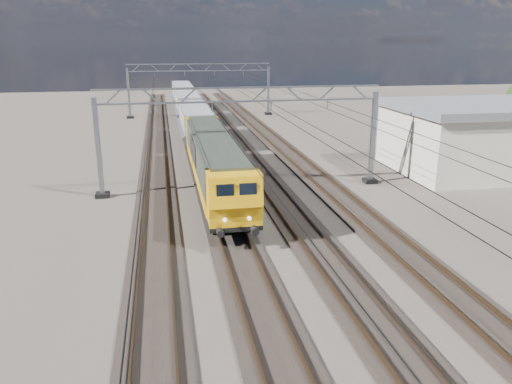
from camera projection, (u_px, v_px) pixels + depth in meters
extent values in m
plane|color=black|center=(253.00, 207.00, 31.32)|extent=(160.00, 160.00, 0.00)
cube|color=black|center=(156.00, 212.00, 30.24)|extent=(2.60, 140.00, 0.12)
cube|color=brown|center=(143.00, 210.00, 30.07)|extent=(0.08, 140.00, 0.16)
cube|color=brown|center=(168.00, 209.00, 30.32)|extent=(0.08, 140.00, 0.16)
cube|color=black|center=(221.00, 208.00, 30.95)|extent=(2.60, 140.00, 0.12)
cube|color=brown|center=(210.00, 207.00, 30.78)|extent=(0.08, 140.00, 0.16)
cube|color=brown|center=(233.00, 205.00, 31.03)|extent=(0.08, 140.00, 0.16)
cube|color=black|center=(284.00, 205.00, 31.66)|extent=(2.60, 140.00, 0.12)
cube|color=brown|center=(273.00, 203.00, 31.49)|extent=(0.08, 140.00, 0.16)
cube|color=brown|center=(295.00, 202.00, 31.74)|extent=(0.08, 140.00, 0.16)
cube|color=black|center=(344.00, 201.00, 32.37)|extent=(2.60, 140.00, 0.12)
cube|color=brown|center=(333.00, 199.00, 32.20)|extent=(0.08, 140.00, 0.16)
cube|color=brown|center=(354.00, 198.00, 32.45)|extent=(0.08, 140.00, 0.16)
cube|color=gray|center=(98.00, 149.00, 32.44)|extent=(0.30, 0.30, 6.60)
cube|color=gray|center=(373.00, 138.00, 35.81)|extent=(0.30, 0.30, 6.60)
cube|color=black|center=(103.00, 195.00, 33.35)|extent=(0.90, 0.90, 0.30)
cube|color=black|center=(370.00, 181.00, 36.73)|extent=(0.90, 0.90, 0.30)
cube|color=gray|center=(242.00, 88.00, 33.03)|extent=(19.30, 0.18, 0.12)
cube|color=gray|center=(242.00, 101.00, 33.29)|extent=(19.30, 0.18, 0.12)
cube|color=gray|center=(113.00, 97.00, 31.69)|extent=(1.03, 0.10, 0.94)
cube|color=gray|center=(151.00, 96.00, 32.11)|extent=(1.03, 0.10, 0.94)
cube|color=gray|center=(188.00, 96.00, 32.53)|extent=(1.03, 0.10, 0.94)
cube|color=gray|center=(224.00, 95.00, 32.95)|extent=(1.03, 0.10, 0.94)
cube|color=gray|center=(259.00, 94.00, 33.37)|extent=(1.03, 0.10, 0.94)
cube|color=gray|center=(294.00, 94.00, 33.80)|extent=(1.03, 0.10, 0.94)
cube|color=gray|center=(327.00, 93.00, 34.22)|extent=(1.03, 0.10, 0.94)
cube|color=gray|center=(360.00, 92.00, 34.64)|extent=(1.03, 0.10, 0.94)
cube|color=gray|center=(151.00, 108.00, 32.32)|extent=(0.06, 0.06, 0.65)
cube|color=gray|center=(212.00, 107.00, 33.03)|extent=(0.06, 0.06, 0.65)
cube|color=gray|center=(271.00, 106.00, 33.74)|extent=(0.06, 0.06, 0.65)
cube|color=gray|center=(328.00, 104.00, 34.45)|extent=(0.06, 0.06, 0.65)
cube|color=gray|center=(129.00, 94.00, 66.28)|extent=(0.30, 0.30, 6.60)
cube|color=gray|center=(268.00, 91.00, 69.65)|extent=(0.30, 0.30, 6.60)
cube|color=black|center=(130.00, 117.00, 67.20)|extent=(0.90, 0.90, 0.30)
cube|color=black|center=(268.00, 114.00, 70.57)|extent=(0.90, 0.90, 0.30)
cube|color=gray|center=(199.00, 64.00, 66.88)|extent=(19.30, 0.18, 0.12)
cube|color=gray|center=(200.00, 71.00, 67.14)|extent=(19.30, 0.18, 0.12)
cube|color=gray|center=(136.00, 68.00, 65.53)|extent=(1.03, 0.10, 0.94)
cube|color=gray|center=(154.00, 68.00, 65.95)|extent=(1.03, 0.10, 0.94)
cube|color=gray|center=(173.00, 68.00, 66.38)|extent=(1.03, 0.10, 0.94)
cube|color=gray|center=(191.00, 67.00, 66.80)|extent=(1.03, 0.10, 0.94)
cube|color=gray|center=(208.00, 67.00, 67.22)|extent=(1.03, 0.10, 0.94)
cube|color=gray|center=(226.00, 67.00, 67.64)|extent=(1.03, 0.10, 0.94)
cube|color=gray|center=(243.00, 67.00, 68.06)|extent=(1.03, 0.10, 0.94)
cube|color=gray|center=(260.00, 67.00, 68.48)|extent=(1.03, 0.10, 0.94)
cube|color=gray|center=(154.00, 74.00, 66.17)|extent=(0.06, 0.06, 0.65)
cube|color=gray|center=(185.00, 73.00, 66.88)|extent=(0.06, 0.06, 0.65)
cube|color=gray|center=(214.00, 73.00, 67.59)|extent=(0.06, 0.06, 0.65)
cube|color=gray|center=(243.00, 73.00, 68.30)|extent=(0.06, 0.06, 0.65)
cylinder|color=black|center=(152.00, 106.00, 36.18)|extent=(0.03, 140.00, 0.03)
cylinder|color=black|center=(151.00, 99.00, 36.03)|extent=(0.03, 140.00, 0.03)
cylinder|color=black|center=(207.00, 105.00, 36.89)|extent=(0.03, 140.00, 0.03)
cylinder|color=black|center=(207.00, 98.00, 36.74)|extent=(0.03, 140.00, 0.03)
cylinder|color=black|center=(260.00, 103.00, 37.60)|extent=(0.03, 140.00, 0.03)
cylinder|color=black|center=(260.00, 97.00, 37.45)|extent=(0.03, 140.00, 0.03)
cylinder|color=black|center=(311.00, 102.00, 38.31)|extent=(0.03, 140.00, 0.03)
cylinder|color=black|center=(311.00, 96.00, 38.16)|extent=(0.03, 140.00, 0.03)
cube|color=black|center=(227.00, 214.00, 27.91)|extent=(2.20, 3.60, 0.60)
cube|color=black|center=(206.00, 161.00, 40.13)|extent=(2.20, 3.60, 0.60)
cube|color=black|center=(215.00, 177.00, 33.91)|extent=(2.65, 20.00, 0.25)
cube|color=black|center=(215.00, 183.00, 34.02)|extent=(2.20, 4.50, 0.75)
cube|color=#272B24|center=(214.00, 157.00, 33.49)|extent=(2.65, 17.00, 2.60)
cube|color=#E7A20C|center=(195.00, 172.00, 33.55)|extent=(0.04, 17.00, 0.60)
cube|color=#E7A20C|center=(234.00, 170.00, 34.02)|extent=(0.04, 17.00, 0.60)
cube|color=black|center=(193.00, 150.00, 34.09)|extent=(0.05, 5.00, 1.40)
cube|color=black|center=(232.00, 148.00, 34.57)|extent=(0.05, 5.00, 1.40)
cube|color=#272B24|center=(214.00, 137.00, 33.09)|extent=(2.25, 18.00, 0.15)
cube|color=#E7A20C|center=(234.00, 197.00, 24.94)|extent=(2.65, 1.80, 2.60)
cube|color=#E7A20C|center=(236.00, 193.00, 23.90)|extent=(2.60, 0.46, 1.52)
cube|color=black|center=(225.00, 192.00, 23.68)|extent=(0.85, 0.08, 0.75)
cube|color=black|center=(248.00, 191.00, 23.87)|extent=(0.85, 0.08, 0.75)
cylinder|color=black|center=(220.00, 233.00, 24.07)|extent=(0.36, 0.50, 0.36)
cylinder|color=black|center=(255.00, 230.00, 24.37)|extent=(0.36, 0.50, 0.36)
cylinder|color=white|center=(225.00, 220.00, 24.03)|extent=(0.20, 0.08, 0.20)
cylinder|color=white|center=(249.00, 218.00, 24.24)|extent=(0.20, 0.08, 0.20)
cube|color=#E7A20C|center=(203.00, 133.00, 42.05)|extent=(2.65, 1.80, 2.60)
cube|color=#E7A20C|center=(202.00, 126.00, 42.80)|extent=(2.60, 0.46, 1.52)
cube|color=black|center=(195.00, 124.00, 42.76)|extent=(0.85, 0.08, 0.75)
cube|color=black|center=(208.00, 124.00, 42.96)|extent=(0.85, 0.08, 0.75)
cylinder|color=black|center=(192.00, 147.00, 43.43)|extent=(0.36, 0.50, 0.36)
cylinder|color=black|center=(212.00, 146.00, 43.73)|extent=(0.36, 0.50, 0.36)
cylinder|color=white|center=(195.00, 140.00, 43.21)|extent=(0.20, 0.08, 0.20)
cylinder|color=white|center=(209.00, 140.00, 43.42)|extent=(0.20, 0.08, 0.20)
cube|color=black|center=(200.00, 145.00, 46.44)|extent=(2.20, 2.60, 0.55)
cube|color=black|center=(193.00, 129.00, 54.90)|extent=(2.20, 2.60, 0.55)
cube|color=black|center=(196.00, 133.00, 50.56)|extent=(2.40, 13.00, 0.20)
cube|color=gray|center=(195.00, 116.00, 50.06)|extent=(2.80, 12.00, 1.80)
cube|color=#4E5057|center=(186.00, 128.00, 50.26)|extent=(1.48, 12.00, 1.36)
cube|color=#4E5057|center=(205.00, 128.00, 50.59)|extent=(1.48, 12.00, 1.36)
cube|color=#E7A20C|center=(183.00, 120.00, 46.96)|extent=(0.04, 1.20, 0.50)
cube|color=black|center=(190.00, 122.00, 59.79)|extent=(2.20, 2.60, 0.55)
cube|color=black|center=(186.00, 112.00, 68.25)|extent=(2.20, 2.60, 0.55)
cube|color=black|center=(188.00, 114.00, 63.91)|extent=(2.40, 13.00, 0.20)
cube|color=gray|center=(188.00, 100.00, 63.41)|extent=(2.80, 12.00, 1.80)
cube|color=#4E5057|center=(180.00, 110.00, 63.61)|extent=(1.48, 12.00, 1.36)
cube|color=#4E5057|center=(195.00, 110.00, 63.94)|extent=(1.48, 12.00, 1.36)
cube|color=#E7A20C|center=(177.00, 102.00, 60.31)|extent=(0.04, 1.20, 0.50)
cube|color=black|center=(184.00, 107.00, 73.14)|extent=(2.20, 2.60, 0.55)
cube|color=black|center=(182.00, 100.00, 81.60)|extent=(2.20, 2.60, 0.55)
cube|color=black|center=(183.00, 101.00, 77.26)|extent=(2.40, 13.00, 0.20)
cube|color=gray|center=(182.00, 90.00, 76.76)|extent=(2.80, 12.00, 1.80)
cube|color=#4E5057|center=(176.00, 98.00, 76.96)|extent=(1.48, 12.00, 1.36)
cube|color=#4E5057|center=(189.00, 98.00, 77.29)|extent=(1.48, 12.00, 1.36)
cube|color=#E7A20C|center=(174.00, 91.00, 73.66)|extent=(0.04, 1.20, 0.50)
cube|color=beige|center=(508.00, 140.00, 40.17)|extent=(18.00, 10.00, 4.80)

